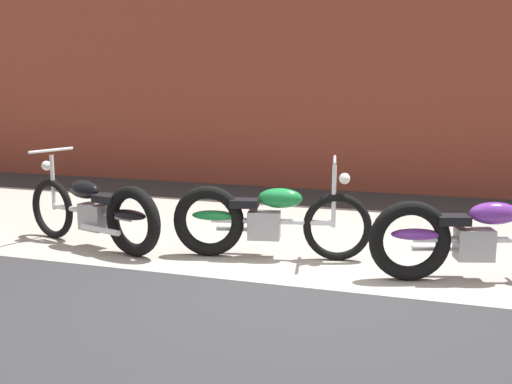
# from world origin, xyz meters

# --- Properties ---
(ground_plane) EXTENTS (80.00, 80.00, 0.00)m
(ground_plane) POSITION_xyz_m (0.00, 0.00, 0.00)
(ground_plane) COLOR #2D2D30
(sidewalk_slab) EXTENTS (36.00, 3.50, 0.01)m
(sidewalk_slab) POSITION_xyz_m (0.00, 1.75, 0.00)
(sidewalk_slab) COLOR #9E998E
(sidewalk_slab) RESTS_ON ground
(brick_building_wall) EXTENTS (36.00, 0.50, 5.40)m
(brick_building_wall) POSITION_xyz_m (0.00, 5.20, 2.70)
(brick_building_wall) COLOR brown
(brick_building_wall) RESTS_ON ground
(motorcycle_black) EXTENTS (1.95, 0.82, 1.03)m
(motorcycle_black) POSITION_xyz_m (-2.34, 0.57, 0.40)
(motorcycle_black) COLOR black
(motorcycle_black) RESTS_ON ground
(motorcycle_green) EXTENTS (1.99, 0.66, 1.03)m
(motorcycle_green) POSITION_xyz_m (-0.66, 0.77, 0.40)
(motorcycle_green) COLOR black
(motorcycle_green) RESTS_ON ground
(motorcycle_purple) EXTENTS (1.95, 0.81, 1.03)m
(motorcycle_purple) POSITION_xyz_m (1.34, 0.64, 0.40)
(motorcycle_purple) COLOR black
(motorcycle_purple) RESTS_ON ground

